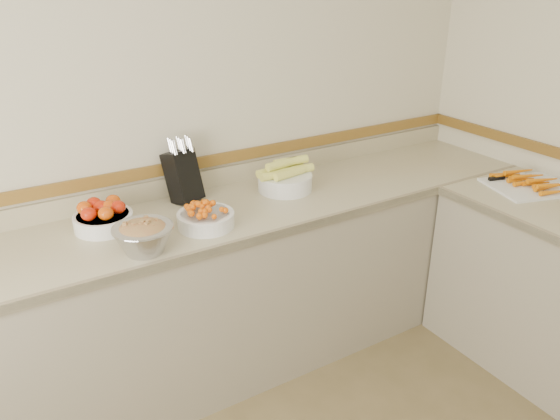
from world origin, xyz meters
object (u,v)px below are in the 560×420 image
tomato_bowl (103,217)px  corn_bowl (285,178)px  knife_block (183,175)px  cherry_tomato_bowl (206,217)px  rhubarb_bowl (143,236)px  cutting_board (530,184)px

tomato_bowl → corn_bowl: bearing=-1.9°
knife_block → tomato_bowl: 0.46m
cherry_tomato_bowl → rhubarb_bowl: rhubarb_bowl is taller
knife_block → tomato_bowl: knife_block is taller
knife_block → corn_bowl: bearing=-16.1°
knife_block → cutting_board: (1.65, -0.80, -0.12)m
cherry_tomato_bowl → tomato_bowl: bearing=150.9°
corn_bowl → cutting_board: bearing=-29.8°
knife_block → cherry_tomato_bowl: bearing=-95.8°
cutting_board → rhubarb_bowl: bearing=169.5°
rhubarb_bowl → tomato_bowl: bearing=104.7°
knife_block → corn_bowl: (0.51, -0.15, -0.07)m
tomato_bowl → cherry_tomato_bowl: (0.40, -0.22, -0.01)m
cherry_tomato_bowl → rhubarb_bowl: size_ratio=1.03×
knife_block → corn_bowl: size_ratio=1.06×
tomato_bowl → cherry_tomato_bowl: bearing=-29.1°
corn_bowl → cutting_board: 1.32m
knife_block → cutting_board: bearing=-25.9°
knife_block → rhubarb_bowl: (-0.35, -0.43, -0.06)m
cherry_tomato_bowl → corn_bowl: size_ratio=0.82×
cherry_tomato_bowl → cutting_board: (1.69, -0.46, -0.03)m
knife_block → tomato_bowl: size_ratio=1.28×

